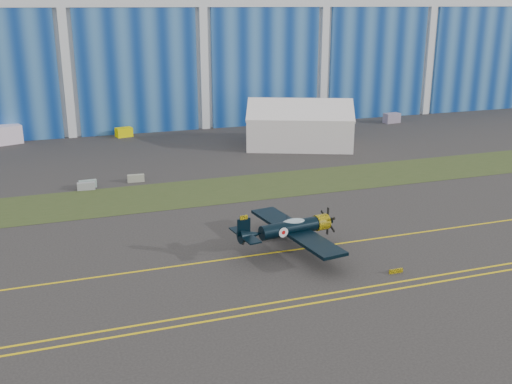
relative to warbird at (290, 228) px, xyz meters
name	(u,v)px	position (x,y,z in m)	size (l,w,h in m)	color
ground	(101,252)	(-15.70, 4.84, -2.02)	(260.00, 260.00, 0.00)	#33302F
grass_median	(89,203)	(-15.70, 18.84, -2.00)	(260.00, 10.00, 0.02)	#475128
hangar	(60,35)	(-15.70, 76.62, 12.94)	(220.00, 45.70, 30.00)	silver
taxiway_centreline	(106,276)	(-15.70, -0.16, -2.01)	(200.00, 0.20, 0.02)	yellow
edge_line_near	(121,336)	(-15.70, -9.66, -2.01)	(80.00, 0.20, 0.02)	yellow
edge_line_far	(119,328)	(-15.70, -8.66, -2.01)	(80.00, 0.20, 0.02)	yellow
guard_board_right	(396,271)	(6.30, -7.16, -1.85)	(1.20, 0.15, 0.35)	yellow
warbird	(290,228)	(0.00, 0.00, 0.00)	(12.07, 13.91, 3.73)	black
tent	(300,122)	(16.60, 37.07, 1.58)	(18.67, 16.40, 7.21)	white
tug	(124,132)	(-7.85, 51.83, -1.28)	(2.54, 1.59, 1.48)	#E9DE00
gse_box	(392,118)	(39.34, 48.13, -1.15)	(2.90, 1.55, 1.74)	gray
barrier_a	(86,186)	(-15.62, 23.95, -1.57)	(2.00, 0.60, 0.90)	gray
barrier_b	(88,184)	(-15.37, 24.84, -1.57)	(2.00, 0.60, 0.90)	#889C96
barrier_c	(136,178)	(-9.71, 25.40, -1.57)	(2.00, 0.60, 0.90)	gray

